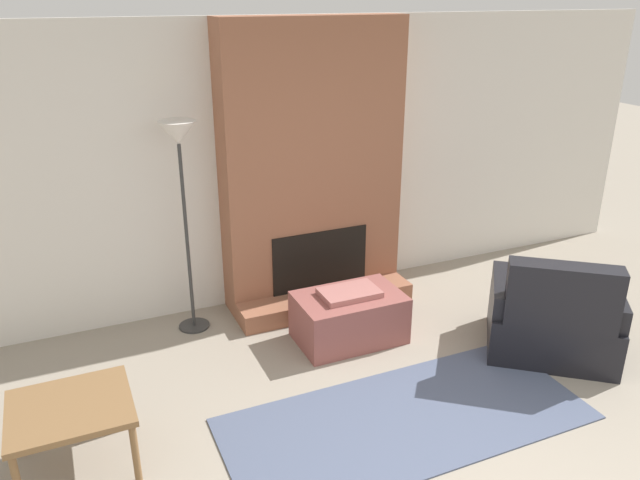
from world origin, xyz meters
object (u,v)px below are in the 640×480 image
object	(u,v)px
armchair	(553,323)
floor_lamp_left	(180,155)
ottoman	(349,317)
side_table	(71,413)

from	to	relation	value
armchair	floor_lamp_left	xyz separation A→B (m)	(-2.59, 1.61, 1.28)
ottoman	armchair	distance (m)	1.66
floor_lamp_left	armchair	bearing A→B (deg)	-31.84
side_table	floor_lamp_left	size ratio (longest dim) A/B	0.39
ottoman	floor_lamp_left	distance (m)	1.93
ottoman	armchair	size ratio (longest dim) A/B	0.69
side_table	ottoman	bearing A→B (deg)	17.93
ottoman	side_table	bearing A→B (deg)	-162.07
armchair	floor_lamp_left	distance (m)	3.30
ottoman	floor_lamp_left	bearing A→B (deg)	147.56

